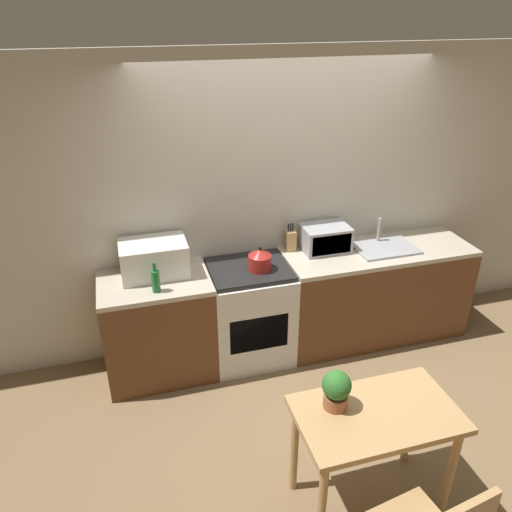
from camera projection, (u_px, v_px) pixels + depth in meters
ground_plane at (327, 405)px, 4.00m from camera, size 16.00×16.00×0.00m
wall_back at (284, 203)px, 4.38m from camera, size 10.00×0.06×2.60m
counter_left_run at (159, 327)px, 4.18m from camera, size 0.89×0.62×0.90m
counter_right_run at (374, 292)px, 4.68m from camera, size 1.73×0.62×0.90m
stove_range at (249, 313)px, 4.38m from camera, size 0.69×0.62×0.90m
kettle at (260, 259)px, 4.10m from camera, size 0.19×0.19×0.21m
microwave at (154, 259)px, 4.01m from camera, size 0.53×0.37×0.28m
bottle at (156, 280)px, 3.78m from camera, size 0.06×0.06×0.25m
knife_block at (290, 240)px, 4.43m from camera, size 0.09×0.10×0.25m
toaster_oven at (325, 238)px, 4.42m from camera, size 0.41×0.30×0.23m
sink_basin at (385, 247)px, 4.48m from camera, size 0.55×0.39×0.24m
dining_table at (375, 426)px, 2.94m from camera, size 0.95×0.56×0.76m
potted_plant at (336, 389)px, 2.87m from camera, size 0.17×0.17×0.25m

